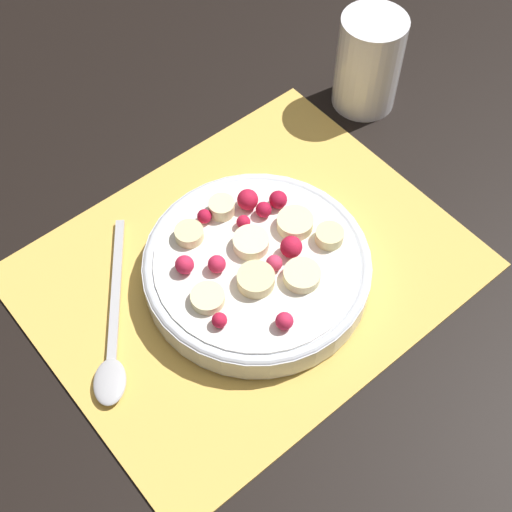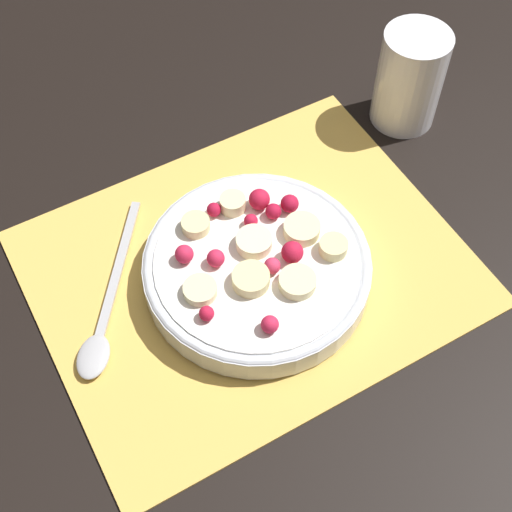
% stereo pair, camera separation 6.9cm
% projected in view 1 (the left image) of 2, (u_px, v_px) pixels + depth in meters
% --- Properties ---
extents(ground_plane, '(3.00, 3.00, 0.00)m').
position_uv_depth(ground_plane, '(247.00, 270.00, 0.74)').
color(ground_plane, black).
extents(placemat, '(0.43, 0.34, 0.01)m').
position_uv_depth(placemat, '(247.00, 268.00, 0.73)').
color(placemat, '#E0B251').
rests_on(placemat, ground_plane).
extents(fruit_bowl, '(0.23, 0.23, 0.05)m').
position_uv_depth(fruit_bowl, '(256.00, 266.00, 0.71)').
color(fruit_bowl, silver).
rests_on(fruit_bowl, placemat).
extents(spoon, '(0.14, 0.18, 0.01)m').
position_uv_depth(spoon, '(112.00, 347.00, 0.68)').
color(spoon, '#B2B2B7').
rests_on(spoon, placemat).
extents(drinking_glass, '(0.08, 0.08, 0.12)m').
position_uv_depth(drinking_glass, '(369.00, 62.00, 0.83)').
color(drinking_glass, white).
rests_on(drinking_glass, ground_plane).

